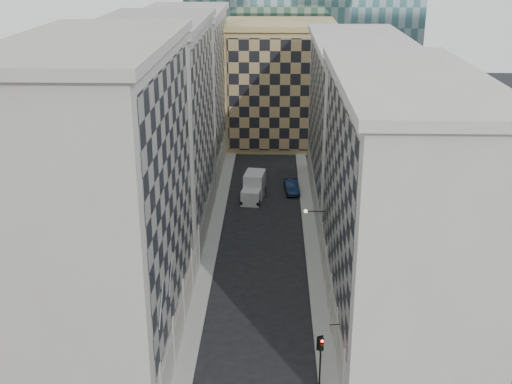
# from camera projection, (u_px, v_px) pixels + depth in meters

# --- Properties ---
(sidewalk_west) EXTENTS (1.50, 100.00, 0.15)m
(sidewalk_west) POSITION_uv_depth(u_px,v_px,m) (212.00, 242.00, 67.71)
(sidewalk_west) COLOR #969690
(sidewalk_west) RESTS_ON ground
(sidewalk_east) EXTENTS (1.50, 100.00, 0.15)m
(sidewalk_east) POSITION_uv_depth(u_px,v_px,m) (312.00, 243.00, 67.44)
(sidewalk_east) COLOR #969690
(sidewalk_east) RESTS_ON ground
(bldg_left_a) EXTENTS (10.80, 22.80, 23.70)m
(bldg_left_a) POSITION_uv_depth(u_px,v_px,m) (105.00, 206.00, 45.93)
(bldg_left_a) COLOR #A39C92
(bldg_left_a) RESTS_ON ground
(bldg_left_b) EXTENTS (10.80, 22.80, 22.70)m
(bldg_left_b) POSITION_uv_depth(u_px,v_px,m) (158.00, 131.00, 66.65)
(bldg_left_b) COLOR gray
(bldg_left_b) RESTS_ON ground
(bldg_left_c) EXTENTS (10.80, 22.80, 21.70)m
(bldg_left_c) POSITION_uv_depth(u_px,v_px,m) (186.00, 91.00, 87.37)
(bldg_left_c) COLOR #A39C92
(bldg_left_c) RESTS_ON ground
(bldg_right_a) EXTENTS (10.80, 26.80, 20.70)m
(bldg_right_a) POSITION_uv_depth(u_px,v_px,m) (399.00, 208.00, 49.63)
(bldg_right_a) COLOR #AEAAA0
(bldg_right_a) RESTS_ON ground
(bldg_right_b) EXTENTS (10.80, 28.80, 19.70)m
(bldg_right_b) POSITION_uv_depth(u_px,v_px,m) (357.00, 124.00, 75.01)
(bldg_right_b) COLOR #AEAAA0
(bldg_right_b) RESTS_ON ground
(tan_block) EXTENTS (16.80, 14.80, 18.80)m
(tan_block) POSITION_uv_depth(u_px,v_px,m) (280.00, 83.00, 99.57)
(tan_block) COLOR tan
(tan_block) RESTS_ON ground
(flagpoles_left) EXTENTS (0.10, 6.33, 2.33)m
(flagpoles_left) POSITION_uv_depth(u_px,v_px,m) (166.00, 289.00, 42.49)
(flagpoles_left) COLOR gray
(flagpoles_left) RESTS_ON ground
(bracket_lamp) EXTENTS (1.98, 0.36, 0.36)m
(bracket_lamp) POSITION_uv_depth(u_px,v_px,m) (308.00, 211.00, 59.67)
(bracket_lamp) COLOR black
(bracket_lamp) RESTS_ON ground
(traffic_light) EXTENTS (0.49, 0.49, 3.97)m
(traffic_light) POSITION_uv_depth(u_px,v_px,m) (321.00, 351.00, 44.46)
(traffic_light) COLOR black
(traffic_light) RESTS_ON sidewalk_east
(box_truck) EXTENTS (3.04, 5.93, 3.11)m
(box_truck) POSITION_uv_depth(u_px,v_px,m) (254.00, 188.00, 79.28)
(box_truck) COLOR silver
(box_truck) RESTS_ON ground
(dark_car) EXTENTS (2.07, 4.88, 1.57)m
(dark_car) POSITION_uv_depth(u_px,v_px,m) (292.00, 186.00, 81.47)
(dark_car) COLOR #0F1D38
(dark_car) RESTS_ON ground
(shop_sign) EXTENTS (0.74, 0.65, 0.73)m
(shop_sign) POSITION_uv_depth(u_px,v_px,m) (332.00, 328.00, 45.55)
(shop_sign) COLOR black
(shop_sign) RESTS_ON ground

